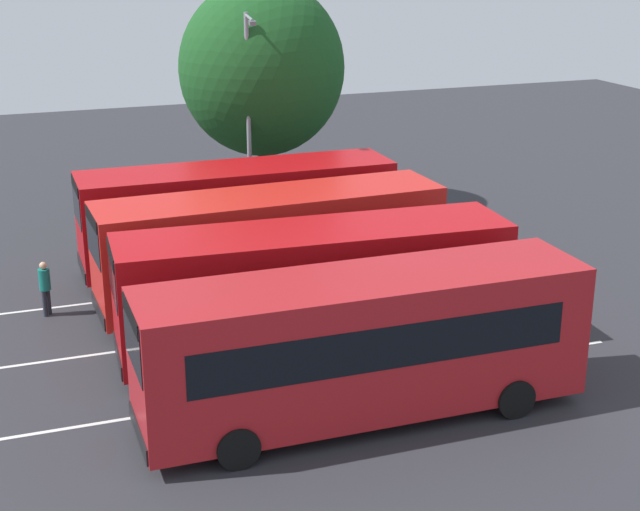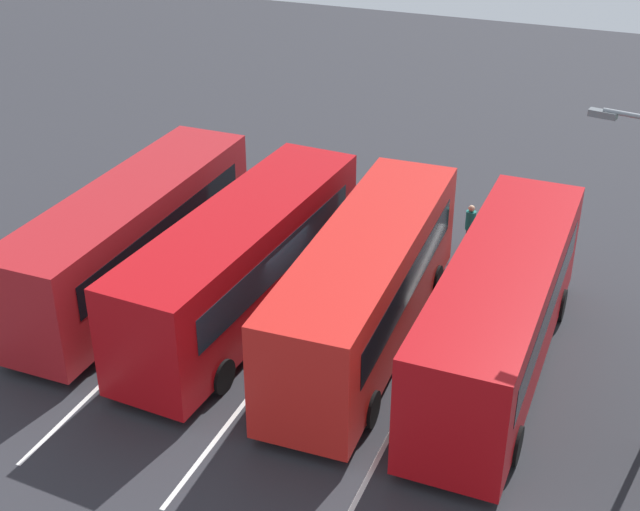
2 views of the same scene
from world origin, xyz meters
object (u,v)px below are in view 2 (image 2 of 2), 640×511
Objects in this scene: bus_far_left at (500,311)px; bus_center_right at (244,261)px; bus_center_left at (366,285)px; bus_far_right at (133,236)px; pedestrian at (470,224)px.

bus_center_right is (-0.06, 7.03, 0.00)m from bus_far_left.
bus_far_left is 3.50m from bus_center_left.
bus_center_right and bus_far_right have the same top height.
bus_center_right is 3.63m from bus_far_right.
bus_center_right is 1.01× the size of bus_far_right.
pedestrian is at bearing -13.86° from bus_center_left.
bus_center_right is at bearing 5.86° from pedestrian.
pedestrian is (6.20, 2.12, -0.87)m from bus_far_left.
bus_far_left is 6.61m from pedestrian.
bus_center_left reaches higher than pedestrian.
bus_far_right is at bearing 87.62° from bus_center_left.
pedestrian is (6.21, -1.38, -0.87)m from bus_center_left.
bus_far_left is 1.00× the size of bus_far_right.
pedestrian is at bearing -34.39° from bus_center_right.
bus_center_right reaches higher than pedestrian.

